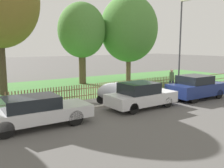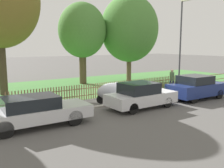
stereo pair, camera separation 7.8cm
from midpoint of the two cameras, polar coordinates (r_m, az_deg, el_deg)
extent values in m
plane|color=#565451|center=(14.68, 4.45, -4.40)|extent=(120.00, 120.00, 0.00)
cube|color=#B2ADA3|center=(14.75, 4.22, -4.09)|extent=(35.80, 0.20, 0.12)
cube|color=#477F3D|center=(20.79, -7.84, -0.48)|extent=(35.80, 9.89, 0.01)
cube|color=olive|center=(16.49, -0.50, -1.91)|extent=(35.80, 0.03, 0.05)
cube|color=olive|center=(16.42, -0.50, -0.44)|extent=(35.80, 0.03, 0.05)
cube|color=olive|center=(14.11, -22.97, -3.61)|extent=(0.06, 0.03, 0.98)
cube|color=olive|center=(14.13, -22.32, -3.55)|extent=(0.06, 0.03, 0.98)
cube|color=olive|center=(14.16, -21.68, -3.49)|extent=(0.06, 0.03, 0.98)
cube|color=olive|center=(14.20, -21.04, -3.42)|extent=(0.06, 0.03, 0.98)
cube|color=olive|center=(14.23, -20.40, -3.36)|extent=(0.06, 0.03, 0.98)
cube|color=olive|center=(14.26, -19.76, -3.29)|extent=(0.06, 0.03, 0.98)
cube|color=olive|center=(14.30, -19.13, -3.23)|extent=(0.06, 0.03, 0.98)
cube|color=olive|center=(14.34, -18.50, -3.17)|extent=(0.06, 0.03, 0.98)
cube|color=olive|center=(14.38, -17.88, -3.10)|extent=(0.06, 0.03, 0.98)
cube|color=olive|center=(14.42, -17.26, -3.04)|extent=(0.06, 0.03, 0.98)
cube|color=olive|center=(14.46, -16.64, -2.97)|extent=(0.06, 0.03, 0.98)
cube|color=olive|center=(14.51, -16.02, -2.91)|extent=(0.06, 0.03, 0.98)
cube|color=olive|center=(14.56, -15.41, -2.85)|extent=(0.06, 0.03, 0.98)
cube|color=olive|center=(14.61, -14.81, -2.78)|extent=(0.06, 0.03, 0.98)
cube|color=olive|center=(14.66, -14.21, -2.72)|extent=(0.06, 0.03, 0.98)
cube|color=olive|center=(14.71, -13.61, -2.65)|extent=(0.06, 0.03, 0.98)
cube|color=olive|center=(14.76, -13.01, -2.59)|extent=(0.06, 0.03, 0.98)
cube|color=olive|center=(14.82, -12.43, -2.53)|extent=(0.06, 0.03, 0.98)
cube|color=olive|center=(14.87, -11.84, -2.46)|extent=(0.06, 0.03, 0.98)
cube|color=olive|center=(14.93, -11.26, -2.40)|extent=(0.06, 0.03, 0.98)
cube|color=olive|center=(14.99, -10.69, -2.34)|extent=(0.06, 0.03, 0.98)
cube|color=olive|center=(15.05, -10.12, -2.28)|extent=(0.06, 0.03, 0.98)
cube|color=olive|center=(15.11, -9.55, -2.21)|extent=(0.06, 0.03, 0.98)
cube|color=olive|center=(15.18, -8.99, -2.15)|extent=(0.06, 0.03, 0.98)
cube|color=olive|center=(15.24, -8.43, -2.09)|extent=(0.06, 0.03, 0.98)
cube|color=olive|center=(15.31, -7.88, -2.03)|extent=(0.06, 0.03, 0.98)
cube|color=olive|center=(15.38, -7.34, -1.97)|extent=(0.06, 0.03, 0.98)
cube|color=olive|center=(15.45, -6.79, -1.91)|extent=(0.06, 0.03, 0.98)
cube|color=olive|center=(15.52, -6.26, -1.85)|extent=(0.06, 0.03, 0.98)
cube|color=olive|center=(15.59, -5.73, -1.79)|extent=(0.06, 0.03, 0.98)
cube|color=olive|center=(15.67, -5.20, -1.73)|extent=(0.06, 0.03, 0.98)
cube|color=olive|center=(15.74, -4.68, -1.67)|extent=(0.06, 0.03, 0.98)
cube|color=olive|center=(15.82, -4.16, -1.61)|extent=(0.06, 0.03, 0.98)
cube|color=olive|center=(15.90, -3.65, -1.56)|extent=(0.06, 0.03, 0.98)
cube|color=olive|center=(15.98, -3.14, -1.50)|extent=(0.06, 0.03, 0.98)
cube|color=olive|center=(16.06, -2.64, -1.44)|extent=(0.06, 0.03, 0.98)
cube|color=olive|center=(16.14, -2.15, -1.39)|extent=(0.06, 0.03, 0.98)
cube|color=olive|center=(16.22, -1.65, -1.33)|extent=(0.06, 0.03, 0.98)
cube|color=olive|center=(16.31, -1.17, -1.27)|extent=(0.06, 0.03, 0.98)
cube|color=olive|center=(16.39, -0.69, -1.22)|extent=(0.06, 0.03, 0.98)
cube|color=olive|center=(16.48, -0.21, -1.16)|extent=(0.06, 0.03, 0.98)
cube|color=olive|center=(16.56, 0.26, -1.11)|extent=(0.06, 0.03, 0.98)
cube|color=olive|center=(16.65, 0.73, -1.06)|extent=(0.06, 0.03, 0.98)
cube|color=olive|center=(16.74, 1.19, -1.00)|extent=(0.06, 0.03, 0.98)
cube|color=olive|center=(16.83, 1.64, -0.95)|extent=(0.06, 0.03, 0.98)
cube|color=olive|center=(16.93, 2.09, -0.90)|extent=(0.06, 0.03, 0.98)
cube|color=olive|center=(17.02, 2.54, -0.85)|extent=(0.06, 0.03, 0.98)
cube|color=olive|center=(17.11, 2.98, -0.80)|extent=(0.06, 0.03, 0.98)
cube|color=olive|center=(17.21, 3.42, -0.75)|extent=(0.06, 0.03, 0.98)
cube|color=olive|center=(17.30, 3.85, -0.70)|extent=(0.06, 0.03, 0.98)
cube|color=olive|center=(17.40, 4.28, -0.65)|extent=(0.06, 0.03, 0.98)
cube|color=olive|center=(17.50, 4.70, -0.60)|extent=(0.06, 0.03, 0.98)
cube|color=olive|center=(17.60, 5.12, -0.55)|extent=(0.06, 0.03, 0.98)
cube|color=olive|center=(17.70, 5.53, -0.50)|extent=(0.06, 0.03, 0.98)
cube|color=olive|center=(17.80, 5.94, -0.45)|extent=(0.06, 0.03, 0.98)
cube|color=olive|center=(17.90, 6.34, -0.41)|extent=(0.06, 0.03, 0.98)
cube|color=olive|center=(18.00, 6.74, -0.36)|extent=(0.06, 0.03, 0.98)
cube|color=olive|center=(18.11, 7.13, -0.31)|extent=(0.06, 0.03, 0.98)
cube|color=olive|center=(18.21, 7.52, -0.27)|extent=(0.06, 0.03, 0.98)
cube|color=olive|center=(18.32, 7.91, -0.22)|extent=(0.06, 0.03, 0.98)
cube|color=olive|center=(18.42, 8.29, -0.18)|extent=(0.06, 0.03, 0.98)
cube|color=olive|center=(18.53, 8.67, -0.14)|extent=(0.06, 0.03, 0.98)
cube|color=olive|center=(18.64, 9.04, -0.09)|extent=(0.06, 0.03, 0.98)
cube|color=olive|center=(18.74, 9.41, -0.05)|extent=(0.06, 0.03, 0.98)
cube|color=olive|center=(18.85, 9.77, -0.01)|extent=(0.06, 0.03, 0.98)
cube|color=olive|center=(18.96, 10.13, 0.03)|extent=(0.06, 0.03, 0.98)
cube|color=olive|center=(19.07, 10.48, 0.08)|extent=(0.06, 0.03, 0.98)
cube|color=olive|center=(19.19, 10.84, 0.12)|extent=(0.06, 0.03, 0.98)
cube|color=olive|center=(19.30, 11.18, 0.16)|extent=(0.06, 0.03, 0.98)
cube|color=olive|center=(19.41, 11.53, 0.20)|extent=(0.06, 0.03, 0.98)
cube|color=olive|center=(19.52, 11.86, 0.24)|extent=(0.06, 0.03, 0.98)
cube|color=olive|center=(19.64, 12.20, 0.28)|extent=(0.06, 0.03, 0.98)
cube|color=olive|center=(19.75, 12.53, 0.31)|extent=(0.06, 0.03, 0.98)
cube|color=olive|center=(19.87, 12.86, 0.35)|extent=(0.06, 0.03, 0.98)
cube|color=olive|center=(19.99, 13.18, 0.39)|extent=(0.06, 0.03, 0.98)
cube|color=olive|center=(20.10, 13.50, 0.43)|extent=(0.06, 0.03, 0.98)
cube|color=olive|center=(20.22, 13.82, 0.46)|extent=(0.06, 0.03, 0.98)
cube|color=olive|center=(20.34, 14.13, 0.50)|extent=(0.06, 0.03, 0.98)
cube|color=olive|center=(20.46, 14.44, 0.54)|extent=(0.06, 0.03, 0.98)
cube|color=olive|center=(20.58, 14.75, 0.57)|extent=(0.06, 0.03, 0.98)
cube|color=silver|center=(10.91, -16.66, -6.52)|extent=(4.52, 1.73, 0.52)
cube|color=black|center=(10.74, -17.94, -4.03)|extent=(2.18, 1.54, 0.50)
cylinder|color=black|center=(12.10, -11.25, -5.83)|extent=(0.67, 0.15, 0.67)
cylinder|color=black|center=(10.73, -8.22, -7.67)|extent=(0.67, 0.15, 0.67)
cylinder|color=black|center=(9.97, -23.17, -9.61)|extent=(0.67, 0.15, 0.67)
cube|color=silver|center=(13.60, 6.91, -3.20)|extent=(3.90, 1.77, 0.59)
cube|color=black|center=(13.36, 6.33, -0.89)|extent=(1.89, 1.57, 0.56)
cylinder|color=black|center=(15.00, 8.40, -3.06)|extent=(0.57, 0.15, 0.57)
cylinder|color=black|center=(13.92, 12.76, -4.13)|extent=(0.57, 0.15, 0.57)
cylinder|color=black|center=(13.53, 0.85, -4.29)|extent=(0.57, 0.15, 0.57)
cylinder|color=black|center=(12.32, 5.05, -5.65)|extent=(0.57, 0.15, 0.57)
cube|color=navy|center=(16.65, 18.91, -1.10)|extent=(3.84, 1.84, 0.73)
cube|color=black|center=(16.41, 18.60, 0.97)|extent=(1.86, 1.63, 0.51)
cylinder|color=black|center=(18.12, 19.22, -1.37)|extent=(0.59, 0.15, 0.58)
cylinder|color=black|center=(17.17, 23.45, -2.17)|extent=(0.59, 0.15, 0.58)
cylinder|color=black|center=(16.36, 14.02, -2.21)|extent=(0.59, 0.15, 0.58)
cylinder|color=black|center=(15.30, 18.41, -3.17)|extent=(0.59, 0.15, 0.58)
cylinder|color=black|center=(15.28, 2.37, -2.81)|extent=(0.54, 0.10, 0.54)
cylinder|color=black|center=(14.49, -2.39, -3.46)|extent=(0.54, 0.10, 0.54)
ellipsoid|color=#9EA0A8|center=(14.79, 0.06, -1.58)|extent=(1.95, 0.68, 0.96)
ellipsoid|color=#9EA0A8|center=(15.00, 1.53, -0.43)|extent=(0.45, 0.84, 0.45)
cylinder|color=#473828|center=(18.33, -23.71, 4.69)|extent=(0.52, 0.52, 4.52)
cylinder|color=brown|center=(21.90, -6.59, 4.39)|extent=(0.60, 0.60, 3.33)
ellipsoid|color=#4C8438|center=(21.87, -6.73, 12.12)|extent=(4.07, 4.07, 4.68)
cylinder|color=brown|center=(23.54, 3.99, 4.56)|extent=(0.44, 0.44, 3.17)
ellipsoid|color=#4C8438|center=(23.52, 4.07, 12.50)|extent=(5.30, 5.30, 6.09)
cylinder|color=#2D3351|center=(18.80, 13.88, -0.46)|extent=(0.15, 0.15, 0.78)
cylinder|color=#2D3351|center=(18.92, 13.28, -0.39)|extent=(0.15, 0.15, 0.78)
cylinder|color=#5B7A4C|center=(18.76, 13.66, 1.69)|extent=(0.39, 0.39, 0.62)
sphere|color=beige|center=(18.71, 13.70, 2.95)|extent=(0.21, 0.21, 0.21)
cylinder|color=#47474C|center=(17.82, 15.43, 7.75)|extent=(0.11, 0.11, 6.22)
camera|label=1|loc=(0.04, -89.85, 0.02)|focal=40.00mm
camera|label=2|loc=(0.04, 90.15, -0.02)|focal=40.00mm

